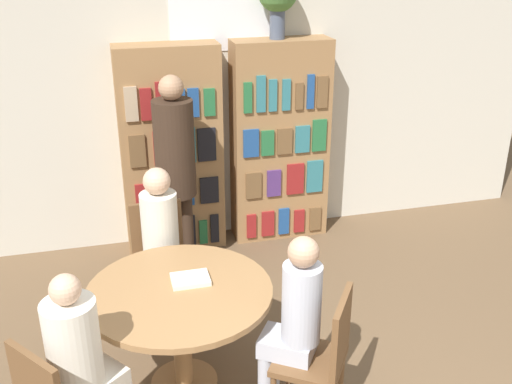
{
  "coord_description": "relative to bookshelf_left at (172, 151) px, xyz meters",
  "views": [
    {
      "loc": [
        -1.07,
        -2.02,
        2.77
      ],
      "look_at": [
        -0.07,
        1.81,
        1.05
      ],
      "focal_mm": 42.0,
      "sensor_mm": 36.0,
      "label": 1
    }
  ],
  "objects": [
    {
      "name": "chair_left_side",
      "position": [
        -0.25,
        -1.05,
        -0.46
      ],
      "size": [
        0.41,
        0.41,
        0.89
      ],
      "rotation": [
        0.0,
        0.0,
        -3.1
      ],
      "color": "brown",
      "rests_on": "ground_plane"
    },
    {
      "name": "open_book_on_table",
      "position": [
        -0.13,
        -1.89,
        -0.2
      ],
      "size": [
        0.24,
        0.18,
        0.03
      ],
      "color": "silver",
      "rests_on": "reading_table"
    },
    {
      "name": "reading_table",
      "position": [
        -0.22,
        -1.97,
        -0.34
      ],
      "size": [
        1.17,
        1.17,
        0.74
      ],
      "color": "olive",
      "rests_on": "ground_plane"
    },
    {
      "name": "bookshelf_left",
      "position": [
        0.0,
        0.0,
        0.0
      ],
      "size": [
        0.91,
        0.34,
        1.91
      ],
      "color": "olive",
      "rests_on": "ground_plane"
    },
    {
      "name": "chair_far_side",
      "position": [
        0.55,
        -2.48,
        -0.46
      ],
      "size": [
        0.56,
        0.56,
        0.89
      ],
      "rotation": [
        0.0,
        0.0,
        0.98
      ],
      "color": "brown",
      "rests_on": "ground_plane"
    },
    {
      "name": "seated_reader_right",
      "position": [
        0.39,
        -2.38,
        -0.26
      ],
      "size": [
        0.39,
        0.37,
        1.24
      ],
      "rotation": [
        0.0,
        0.0,
        0.98
      ],
      "color": "#B2B7C6",
      "rests_on": "ground_plane"
    },
    {
      "name": "wall_back",
      "position": [
        0.51,
        0.19,
        0.55
      ],
      "size": [
        6.4,
        0.07,
        3.0
      ],
      "color": "beige",
      "rests_on": "ground_plane"
    },
    {
      "name": "bookshelf_right",
      "position": [
        1.03,
        0.0,
        0.0
      ],
      "size": [
        0.91,
        0.34,
        1.91
      ],
      "color": "olive",
      "rests_on": "ground_plane"
    },
    {
      "name": "seated_reader_left",
      "position": [
        -0.24,
        -1.22,
        -0.24
      ],
      "size": [
        0.28,
        0.38,
        1.25
      ],
      "rotation": [
        0.0,
        0.0,
        -3.1
      ],
      "color": "beige",
      "rests_on": "ground_plane"
    },
    {
      "name": "librarian_standing",
      "position": [
        -0.03,
        -0.5,
        0.14
      ],
      "size": [
        0.33,
        0.6,
        1.76
      ],
      "color": "#332319",
      "rests_on": "ground_plane"
    },
    {
      "name": "seated_reader_back",
      "position": [
        -0.8,
        -2.43,
        -0.26
      ],
      "size": [
        0.43,
        0.42,
        1.22
      ],
      "rotation": [
        0.0,
        0.0,
        -0.91
      ],
      "color": "silver",
      "rests_on": "ground_plane"
    }
  ]
}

